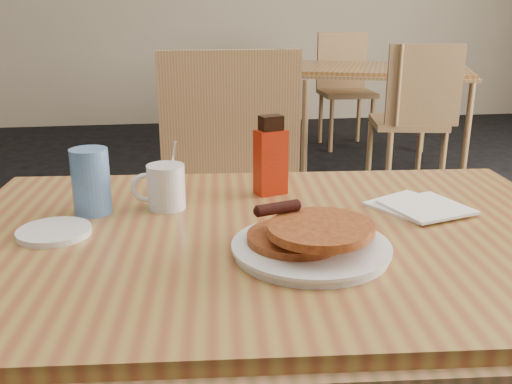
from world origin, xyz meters
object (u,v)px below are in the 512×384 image
chair_neighbor_far (344,79)px  coffee_mug (165,186)px  syrup_bottle (271,158)px  neighbor_table (373,72)px  pancake_plate (312,241)px  chair_main_far (235,184)px  chair_neighbor_near (415,108)px  blue_tumbler (91,181)px  main_table (272,251)px

chair_neighbor_far → coffee_mug: size_ratio=6.48×
chair_neighbor_far → coffee_mug: bearing=-111.8°
chair_neighbor_far → syrup_bottle: 3.83m
neighbor_table → pancake_plate: 3.42m
chair_main_far → chair_neighbor_near: 2.02m
neighbor_table → chair_neighbor_near: size_ratio=1.69×
neighbor_table → syrup_bottle: size_ratio=9.02×
neighbor_table → chair_neighbor_far: size_ratio=1.69×
pancake_plate → syrup_bottle: bearing=92.1°
coffee_mug → blue_tumbler: (-0.15, -0.01, 0.02)m
neighbor_table → blue_tumbler: size_ratio=11.97×
main_table → chair_main_far: 0.76m
main_table → coffee_mug: (-0.20, 0.17, 0.09)m
chair_neighbor_far → blue_tumbler: chair_neighbor_far is taller
chair_neighbor_near → syrup_bottle: (-1.26, -2.08, 0.26)m
main_table → blue_tumbler: (-0.35, 0.16, 0.11)m
chair_neighbor_far → pancake_plate: (-1.26, -3.94, 0.20)m
main_table → pancake_plate: size_ratio=4.85×
pancake_plate → syrup_bottle: size_ratio=1.53×
chair_neighbor_near → pancake_plate: 2.73m
pancake_plate → blue_tumbler: size_ratio=2.03×
chair_neighbor_near → pancake_plate: (-1.25, -2.42, 0.20)m
chair_neighbor_far → chair_neighbor_near: same height
chair_neighbor_far → chair_neighbor_near: size_ratio=1.00×
chair_neighbor_near → pancake_plate: chair_neighbor_near is taller
chair_neighbor_near → syrup_bottle: chair_neighbor_near is taller
chair_main_far → blue_tumbler: size_ratio=7.59×
main_table → blue_tumbler: bearing=155.6°
syrup_bottle → blue_tumbler: 0.39m
syrup_bottle → blue_tumbler: size_ratio=1.33×
chair_neighbor_near → pancake_plate: size_ratio=3.50×
coffee_mug → main_table: bearing=-42.9°
chair_main_far → chair_neighbor_far: (1.30, 3.08, -0.04)m
main_table → neighbor_table: (1.29, 3.08, 0.00)m
neighbor_table → chair_neighbor_far: 0.76m
chair_main_far → syrup_bottle: bearing=-87.3°
chair_neighbor_near → syrup_bottle: bearing=-109.5°
blue_tumbler → pancake_plate: bearing=-34.0°
pancake_plate → syrup_bottle: (-0.01, 0.34, 0.06)m
main_table → blue_tumbler: 0.40m
main_table → neighbor_table: bearing=67.2°
main_table → chair_neighbor_far: chair_neighbor_far is taller
syrup_bottle → coffee_mug: bearing=178.0°
main_table → syrup_bottle: size_ratio=7.42×
syrup_bottle → chair_neighbor_far: bearing=52.8°
coffee_mug → syrup_bottle: bearing=12.5°
neighbor_table → chair_neighbor_near: 0.78m
pancake_plate → syrup_bottle: syrup_bottle is taller
coffee_mug → blue_tumbler: 0.15m
chair_neighbor_near → blue_tumbler: chair_neighbor_near is taller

